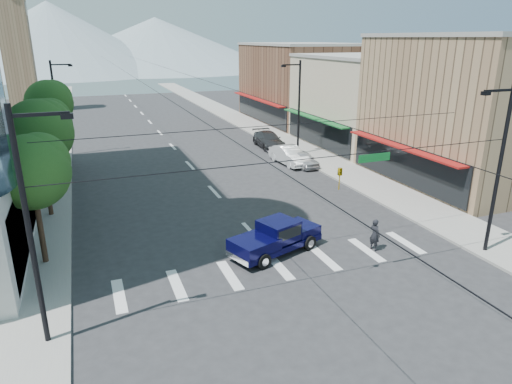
{
  "coord_description": "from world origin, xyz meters",
  "views": [
    {
      "loc": [
        -8.64,
        -17.34,
        10.96
      ],
      "look_at": [
        -0.25,
        4.58,
        3.0
      ],
      "focal_mm": 32.0,
      "sensor_mm": 36.0,
      "label": 1
    }
  ],
  "objects_px": {
    "pickup_truck": "(275,237)",
    "parked_car_far": "(269,140)",
    "pedestrian": "(375,235)",
    "parked_car_mid": "(289,155)",
    "parked_car_near": "(303,159)"
  },
  "relations": [
    {
      "from": "pickup_truck",
      "to": "parked_car_mid",
      "type": "xyz_separation_m",
      "value": [
        8.35,
        16.25,
        -0.11
      ]
    },
    {
      "from": "pickup_truck",
      "to": "pedestrian",
      "type": "xyz_separation_m",
      "value": [
        5.16,
        -1.56,
        -0.05
      ]
    },
    {
      "from": "pedestrian",
      "to": "parked_car_near",
      "type": "relative_size",
      "value": 0.44
    },
    {
      "from": "pickup_truck",
      "to": "pedestrian",
      "type": "bearing_deg",
      "value": -36.52
    },
    {
      "from": "pickup_truck",
      "to": "parked_car_near",
      "type": "bearing_deg",
      "value": 38.97
    },
    {
      "from": "parked_car_near",
      "to": "pedestrian",
      "type": "bearing_deg",
      "value": -105.34
    },
    {
      "from": "pedestrian",
      "to": "parked_car_mid",
      "type": "height_order",
      "value": "pedestrian"
    },
    {
      "from": "pickup_truck",
      "to": "pedestrian",
      "type": "relative_size",
      "value": 3.17
    },
    {
      "from": "pickup_truck",
      "to": "parked_car_far",
      "type": "height_order",
      "value": "pickup_truck"
    },
    {
      "from": "pickup_truck",
      "to": "parked_car_near",
      "type": "relative_size",
      "value": 1.41
    },
    {
      "from": "pickup_truck",
      "to": "pedestrian",
      "type": "height_order",
      "value": "pickup_truck"
    },
    {
      "from": "pickup_truck",
      "to": "parked_car_far",
      "type": "relative_size",
      "value": 1.02
    },
    {
      "from": "parked_car_mid",
      "to": "parked_car_far",
      "type": "distance_m",
      "value": 6.94
    },
    {
      "from": "parked_car_near",
      "to": "pickup_truck",
      "type": "bearing_deg",
      "value": -123.11
    },
    {
      "from": "parked_car_near",
      "to": "parked_car_far",
      "type": "bearing_deg",
      "value": 88.21
    }
  ]
}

